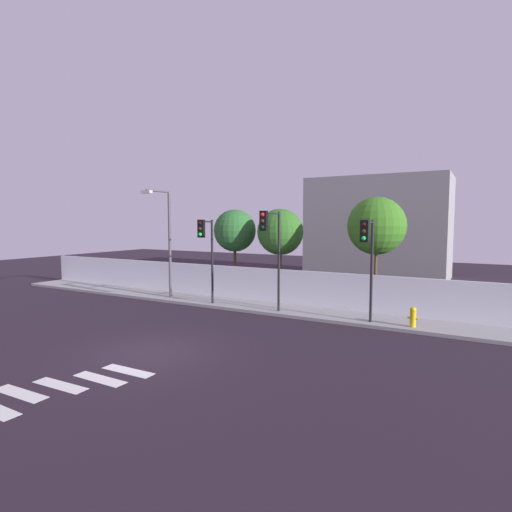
{
  "coord_description": "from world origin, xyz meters",
  "views": [
    {
      "loc": [
        9.86,
        -10.09,
        4.47
      ],
      "look_at": [
        0.52,
        6.5,
        2.89
      ],
      "focal_mm": 28.67,
      "sensor_mm": 36.0,
      "label": 1
    }
  ],
  "objects_px": {
    "fire_hydrant": "(413,316)",
    "roadside_tree_midleft": "(280,232)",
    "street_lamp_curbside": "(166,234)",
    "roadside_tree_leftmost": "(235,231)",
    "traffic_light_left": "(368,249)",
    "traffic_light_right": "(206,243)",
    "traffic_light_center": "(271,239)",
    "roadside_tree_midright": "(377,226)"
  },
  "relations": [
    {
      "from": "traffic_light_right",
      "to": "fire_hydrant",
      "type": "distance_m",
      "value": 10.44
    },
    {
      "from": "traffic_light_center",
      "to": "fire_hydrant",
      "type": "xyz_separation_m",
      "value": [
        6.18,
        0.83,
        -3.08
      ]
    },
    {
      "from": "street_lamp_curbside",
      "to": "traffic_light_right",
      "type": "bearing_deg",
      "value": -9.24
    },
    {
      "from": "fire_hydrant",
      "to": "roadside_tree_midleft",
      "type": "xyz_separation_m",
      "value": [
        -7.82,
        3.52,
        3.3
      ]
    },
    {
      "from": "traffic_light_center",
      "to": "traffic_light_right",
      "type": "height_order",
      "value": "traffic_light_center"
    },
    {
      "from": "traffic_light_left",
      "to": "fire_hydrant",
      "type": "distance_m",
      "value": 3.34
    },
    {
      "from": "traffic_light_left",
      "to": "roadside_tree_leftmost",
      "type": "xyz_separation_m",
      "value": [
        -9.13,
        4.06,
        0.57
      ]
    },
    {
      "from": "street_lamp_curbside",
      "to": "roadside_tree_leftmost",
      "type": "distance_m",
      "value": 4.28
    },
    {
      "from": "fire_hydrant",
      "to": "roadside_tree_midright",
      "type": "xyz_separation_m",
      "value": [
        -2.38,
        3.52,
        3.67
      ]
    },
    {
      "from": "fire_hydrant",
      "to": "roadside_tree_midleft",
      "type": "distance_m",
      "value": 9.19
    },
    {
      "from": "traffic_light_right",
      "to": "fire_hydrant",
      "type": "bearing_deg",
      "value": 3.49
    },
    {
      "from": "roadside_tree_midleft",
      "to": "fire_hydrant",
      "type": "bearing_deg",
      "value": -24.26
    },
    {
      "from": "street_lamp_curbside",
      "to": "roadside_tree_midleft",
      "type": "distance_m",
      "value": 6.47
    },
    {
      "from": "traffic_light_center",
      "to": "roadside_tree_midleft",
      "type": "height_order",
      "value": "roadside_tree_midleft"
    },
    {
      "from": "roadside_tree_midleft",
      "to": "traffic_light_right",
      "type": "bearing_deg",
      "value": -118.2
    },
    {
      "from": "traffic_light_left",
      "to": "roadside_tree_midright",
      "type": "height_order",
      "value": "roadside_tree_midright"
    },
    {
      "from": "roadside_tree_leftmost",
      "to": "roadside_tree_midleft",
      "type": "xyz_separation_m",
      "value": [
        3.1,
        -0.0,
        -0.04
      ]
    },
    {
      "from": "street_lamp_curbside",
      "to": "fire_hydrant",
      "type": "height_order",
      "value": "street_lamp_curbside"
    },
    {
      "from": "street_lamp_curbside",
      "to": "traffic_light_center",
      "type": "bearing_deg",
      "value": -5.91
    },
    {
      "from": "fire_hydrant",
      "to": "roadside_tree_leftmost",
      "type": "relative_size",
      "value": 0.16
    },
    {
      "from": "traffic_light_left",
      "to": "roadside_tree_midright",
      "type": "xyz_separation_m",
      "value": [
        -0.59,
        4.06,
        0.91
      ]
    },
    {
      "from": "traffic_light_left",
      "to": "traffic_light_center",
      "type": "distance_m",
      "value": 4.42
    },
    {
      "from": "street_lamp_curbside",
      "to": "roadside_tree_midright",
      "type": "height_order",
      "value": "street_lamp_curbside"
    },
    {
      "from": "traffic_light_right",
      "to": "street_lamp_curbside",
      "type": "bearing_deg",
      "value": 170.76
    },
    {
      "from": "traffic_light_left",
      "to": "roadside_tree_leftmost",
      "type": "distance_m",
      "value": 10.01
    },
    {
      "from": "roadside_tree_leftmost",
      "to": "traffic_light_right",
      "type": "bearing_deg",
      "value": -78.03
    },
    {
      "from": "fire_hydrant",
      "to": "roadside_tree_midleft",
      "type": "relative_size",
      "value": 0.16
    },
    {
      "from": "traffic_light_left",
      "to": "traffic_light_right",
      "type": "xyz_separation_m",
      "value": [
        -8.26,
        -0.08,
        0.04
      ]
    },
    {
      "from": "street_lamp_curbside",
      "to": "roadside_tree_leftmost",
      "type": "bearing_deg",
      "value": 57.99
    },
    {
      "from": "traffic_light_left",
      "to": "street_lamp_curbside",
      "type": "distance_m",
      "value": 11.41
    },
    {
      "from": "traffic_light_right",
      "to": "roadside_tree_leftmost",
      "type": "distance_m",
      "value": 4.26
    },
    {
      "from": "fire_hydrant",
      "to": "traffic_light_center",
      "type": "bearing_deg",
      "value": -172.39
    },
    {
      "from": "roadside_tree_midleft",
      "to": "street_lamp_curbside",
      "type": "bearing_deg",
      "value": -145.93
    },
    {
      "from": "fire_hydrant",
      "to": "roadside_tree_midright",
      "type": "relative_size",
      "value": 0.15
    },
    {
      "from": "traffic_light_left",
      "to": "roadside_tree_leftmost",
      "type": "bearing_deg",
      "value": 156.04
    },
    {
      "from": "traffic_light_left",
      "to": "fire_hydrant",
      "type": "xyz_separation_m",
      "value": [
        1.78,
        0.53,
        -2.77
      ]
    },
    {
      "from": "traffic_light_left",
      "to": "traffic_light_right",
      "type": "distance_m",
      "value": 8.26
    },
    {
      "from": "traffic_light_left",
      "to": "traffic_light_right",
      "type": "height_order",
      "value": "traffic_light_right"
    },
    {
      "from": "fire_hydrant",
      "to": "roadside_tree_leftmost",
      "type": "distance_m",
      "value": 11.95
    },
    {
      "from": "roadside_tree_leftmost",
      "to": "roadside_tree_midright",
      "type": "height_order",
      "value": "roadside_tree_midright"
    },
    {
      "from": "traffic_light_left",
      "to": "roadside_tree_leftmost",
      "type": "height_order",
      "value": "roadside_tree_leftmost"
    },
    {
      "from": "traffic_light_center",
      "to": "roadside_tree_midleft",
      "type": "distance_m",
      "value": 4.65
    }
  ]
}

